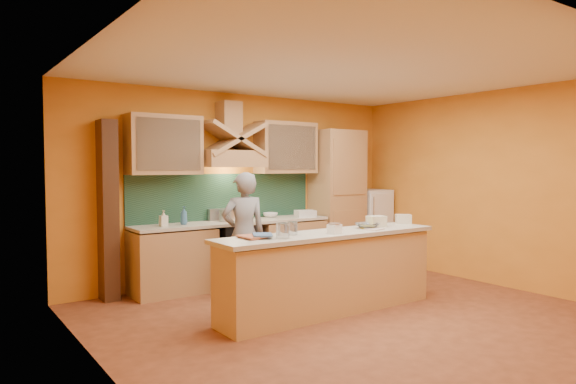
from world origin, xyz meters
TOP-DOWN VIEW (x-y plane):
  - floor at (0.00, 0.00)m, footprint 5.50×5.00m
  - ceiling at (0.00, 0.00)m, footprint 5.50×5.00m
  - wall_back at (0.00, 2.50)m, footprint 5.50×0.02m
  - wall_left at (-2.75, 0.00)m, footprint 0.02×5.00m
  - wall_right at (2.75, 0.00)m, footprint 0.02×5.00m
  - base_cabinet_left at (-1.25, 2.20)m, footprint 1.10×0.60m
  - base_cabinet_right at (0.65, 2.20)m, footprint 1.10×0.60m
  - counter_top at (-0.30, 2.20)m, footprint 3.00×0.62m
  - stove at (-0.30, 2.20)m, footprint 0.60×0.58m
  - backsplash at (-0.30, 2.48)m, footprint 3.00×0.03m
  - range_hood at (-0.30, 2.25)m, footprint 0.92×0.50m
  - hood_chimney at (-0.30, 2.35)m, footprint 0.30×0.30m
  - upper_cabinet_left at (-1.30, 2.33)m, footprint 1.00×0.35m
  - upper_cabinet_right at (0.70, 2.33)m, footprint 1.00×0.35m
  - pantry_column at (1.65, 2.20)m, footprint 0.80×0.60m
  - fridge at (2.40, 2.20)m, footprint 0.58×0.60m
  - trim_column_left at (-2.05, 2.35)m, footprint 0.20×0.30m
  - island_body at (-0.10, 0.30)m, footprint 2.80×0.55m
  - island_top at (-0.10, 0.30)m, footprint 2.90×0.62m
  - person at (-0.53, 1.54)m, footprint 0.67×0.51m
  - pot_large at (-0.40, 2.22)m, footprint 0.30×0.30m
  - pot_small at (-0.08, 2.31)m, footprint 0.22×0.22m
  - soap_bottle_a at (-1.38, 2.18)m, footprint 0.10×0.10m
  - soap_bottle_b at (-1.09, 2.19)m, footprint 0.12×0.12m
  - bowl_back at (0.42, 2.34)m, footprint 0.29×0.29m
  - dish_rack at (0.88, 2.06)m, footprint 0.35×0.30m
  - book_lower at (-1.21, 0.39)m, footprint 0.24×0.31m
  - book_upper at (-1.08, 0.39)m, footprint 0.31×0.34m
  - jar_large at (-0.83, 0.20)m, footprint 0.17×0.17m
  - jar_small at (-0.59, 0.36)m, footprint 0.12×0.12m
  - kitchen_scale at (-0.13, 0.17)m, footprint 0.14×0.14m
  - mixing_bowl at (0.52, 0.31)m, footprint 0.29×0.29m
  - cloth at (0.50, 0.16)m, footprint 0.26×0.22m
  - grocery_bag_a at (0.72, 0.36)m, footprint 0.24×0.21m
  - grocery_bag_b at (1.28, 0.41)m, footprint 0.25×0.25m

SIDE VIEW (x-z plane):
  - floor at x=0.00m, z-range -0.01..0.01m
  - base_cabinet_left at x=-1.25m, z-range 0.00..0.86m
  - base_cabinet_right at x=0.65m, z-range 0.00..0.86m
  - island_body at x=-0.10m, z-range 0.00..0.88m
  - stove at x=-0.30m, z-range 0.00..0.90m
  - fridge at x=2.40m, z-range 0.00..1.30m
  - person at x=-0.53m, z-range 0.00..1.64m
  - counter_top at x=-0.30m, z-range 0.88..0.92m
  - island_top at x=-0.10m, z-range 0.90..0.95m
  - cloth at x=0.50m, z-range 0.94..0.96m
  - bowl_back at x=0.42m, z-range 0.92..0.99m
  - book_lower at x=-1.21m, z-range 0.94..0.97m
  - dish_rack at x=0.88m, z-range 0.92..1.03m
  - pot_small at x=-0.08m, z-range 0.90..1.05m
  - book_upper at x=-1.08m, z-range 0.97..0.99m
  - mixing_bowl at x=0.52m, z-range 0.94..1.01m
  - pot_large at x=-0.40m, z-range 0.90..1.08m
  - kitchen_scale at x=-0.13m, z-range 0.94..1.05m
  - grocery_bag_b at x=1.28m, z-range 0.95..1.07m
  - grocery_bag_a at x=0.72m, z-range 0.94..1.08m
  - jar_small at x=-0.59m, z-range 0.95..1.09m
  - soap_bottle_a at x=-1.38m, z-range 0.92..1.13m
  - jar_large at x=-0.83m, z-range 0.95..1.11m
  - soap_bottle_b at x=-1.09m, z-range 0.92..1.17m
  - pantry_column at x=1.65m, z-range 0.00..2.30m
  - trim_column_left at x=-2.05m, z-range 0.00..2.30m
  - backsplash at x=-0.30m, z-range 0.90..1.60m
  - wall_back at x=0.00m, z-range 0.00..2.80m
  - wall_left at x=-2.75m, z-range 0.00..2.80m
  - wall_right at x=2.75m, z-range 0.00..2.80m
  - range_hood at x=-0.30m, z-range 1.70..1.94m
  - upper_cabinet_left at x=-1.30m, z-range 1.60..2.40m
  - upper_cabinet_right at x=0.70m, z-range 1.60..2.40m
  - hood_chimney at x=-0.30m, z-range 2.15..2.65m
  - ceiling at x=0.00m, z-range 2.79..2.80m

